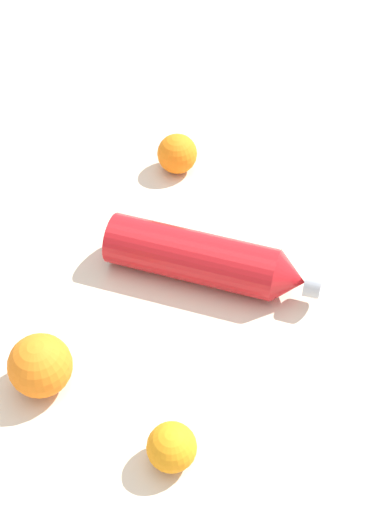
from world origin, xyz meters
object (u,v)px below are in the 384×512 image
water_bottle (208,260)px  orange_2 (40,365)px  orange_1 (172,447)px  orange_0 (177,154)px

water_bottle → orange_2: (0.27, -0.10, 0.00)m
orange_1 → orange_2: bearing=-94.1°
water_bottle → orange_0: (-0.20, -0.16, -0.00)m
orange_1 → water_bottle: bearing=-160.4°
water_bottle → orange_2: size_ratio=3.88×
orange_0 → orange_2: orange_2 is taller
water_bottle → orange_1: (0.28, 0.10, -0.01)m
orange_2 → water_bottle: bearing=159.6°
orange_1 → orange_2: (-0.01, -0.20, 0.01)m
orange_1 → orange_2: 0.20m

